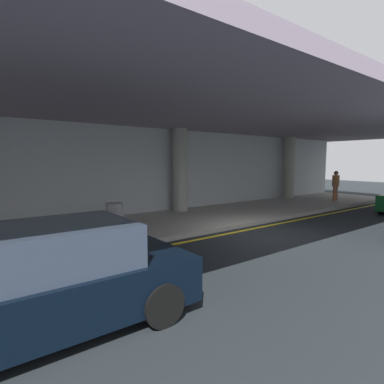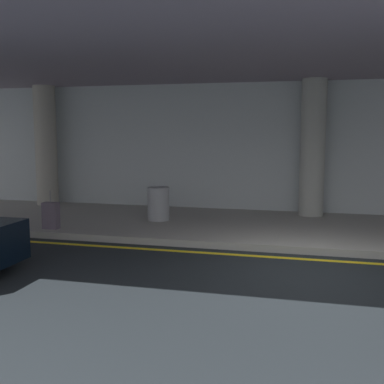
% 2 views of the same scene
% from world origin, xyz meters
% --- Properties ---
extents(ground_plane, '(60.00, 60.00, 0.00)m').
position_xyz_m(ground_plane, '(0.00, 0.00, 0.00)').
color(ground_plane, black).
extents(sidewalk, '(26.00, 4.20, 0.15)m').
position_xyz_m(sidewalk, '(0.00, 3.10, 0.07)').
color(sidewalk, gray).
rests_on(sidewalk, ground).
extents(lane_stripe_yellow, '(26.00, 0.14, 0.01)m').
position_xyz_m(lane_stripe_yellow, '(0.00, 0.66, 0.00)').
color(lane_stripe_yellow, yellow).
rests_on(lane_stripe_yellow, ground).
extents(support_column_center, '(0.66, 0.66, 3.65)m').
position_xyz_m(support_column_center, '(0.00, 4.72, 1.97)').
color(support_column_center, '#95968F').
rests_on(support_column_center, sidewalk).
extents(support_column_right_mid, '(0.66, 0.66, 3.65)m').
position_xyz_m(support_column_right_mid, '(8.00, 4.72, 1.97)').
color(support_column_right_mid, gray).
rests_on(support_column_right_mid, sidewalk).
extents(ceiling_overhang, '(28.00, 13.20, 0.30)m').
position_xyz_m(ceiling_overhang, '(0.00, 2.60, 3.95)').
color(ceiling_overhang, gray).
rests_on(ceiling_overhang, support_column_far_left).
extents(terminal_back_wall, '(26.00, 0.30, 3.80)m').
position_xyz_m(terminal_back_wall, '(0.00, 5.35, 1.90)').
color(terminal_back_wall, '#ABB4B7').
rests_on(terminal_back_wall, ground).
extents(car_black, '(4.10, 1.92, 1.50)m').
position_xyz_m(car_black, '(-6.87, -1.99, 0.71)').
color(car_black, black).
rests_on(car_black, ground).
extents(traveler_with_luggage, '(0.38, 0.38, 1.68)m').
position_xyz_m(traveler_with_luggage, '(8.93, 2.29, 1.11)').
color(traveler_with_luggage, '#A36141').
rests_on(traveler_with_luggage, sidewalk).
extents(suitcase_upright_primary, '(0.36, 0.22, 0.90)m').
position_xyz_m(suitcase_upright_primary, '(-5.92, 1.40, 0.46)').
color(suitcase_upright_primary, '#605463').
rests_on(suitcase_upright_primary, sidewalk).
extents(trash_bin_steel, '(0.56, 0.56, 0.85)m').
position_xyz_m(trash_bin_steel, '(-3.81, 3.04, 0.57)').
color(trash_bin_steel, gray).
rests_on(trash_bin_steel, sidewalk).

